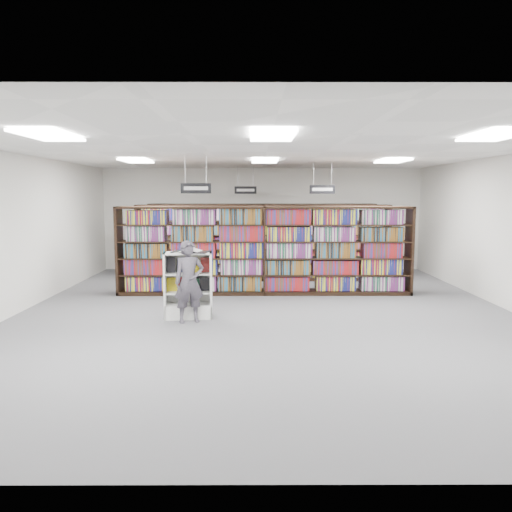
{
  "coord_description": "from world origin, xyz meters",
  "views": [
    {
      "loc": [
        -0.24,
        -9.83,
        2.37
      ],
      "look_at": [
        -0.21,
        0.5,
        1.1
      ],
      "focal_mm": 35.0,
      "sensor_mm": 36.0,
      "label": 1
    }
  ],
  "objects_px": {
    "bookshelf_row_near": "(264,250)",
    "shopper": "(189,282)",
    "open_book": "(190,251)",
    "endcap_display": "(189,295)"
  },
  "relations": [
    {
      "from": "bookshelf_row_near",
      "to": "shopper",
      "type": "bearing_deg",
      "value": -118.27
    },
    {
      "from": "endcap_display",
      "to": "open_book",
      "type": "relative_size",
      "value": 1.72
    },
    {
      "from": "bookshelf_row_near",
      "to": "shopper",
      "type": "height_order",
      "value": "bookshelf_row_near"
    },
    {
      "from": "endcap_display",
      "to": "shopper",
      "type": "bearing_deg",
      "value": -84.5
    },
    {
      "from": "endcap_display",
      "to": "shopper",
      "type": "distance_m",
      "value": 0.5
    },
    {
      "from": "endcap_display",
      "to": "shopper",
      "type": "xyz_separation_m",
      "value": [
        0.07,
        -0.38,
        0.32
      ]
    },
    {
      "from": "open_book",
      "to": "shopper",
      "type": "relative_size",
      "value": 0.49
    },
    {
      "from": "open_book",
      "to": "bookshelf_row_near",
      "type": "bearing_deg",
      "value": 67.54
    },
    {
      "from": "bookshelf_row_near",
      "to": "endcap_display",
      "type": "xyz_separation_m",
      "value": [
        -1.52,
        -2.32,
        -0.61
      ]
    },
    {
      "from": "open_book",
      "to": "shopper",
      "type": "bearing_deg",
      "value": -77.07
    }
  ]
}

